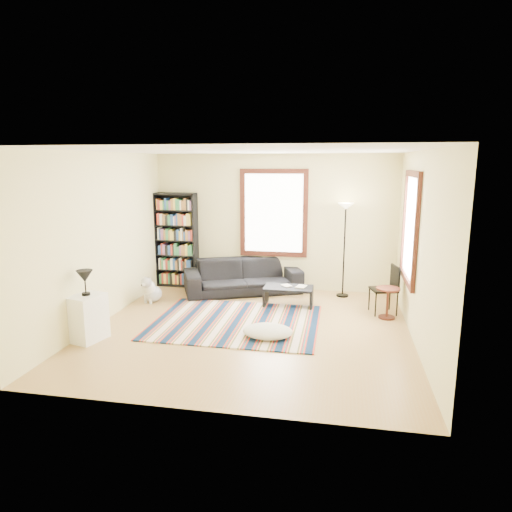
% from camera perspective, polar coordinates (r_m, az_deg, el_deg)
% --- Properties ---
extents(floor, '(5.00, 5.00, 0.10)m').
position_cam_1_polar(floor, '(7.43, -0.72, -9.50)').
color(floor, '#9F7C48').
rests_on(floor, ground).
extents(ceiling, '(5.00, 5.00, 0.10)m').
position_cam_1_polar(ceiling, '(6.93, -0.78, 13.47)').
color(ceiling, white).
rests_on(ceiling, floor).
extents(wall_back, '(5.00, 0.10, 2.80)m').
position_cam_1_polar(wall_back, '(9.52, 2.28, 4.23)').
color(wall_back, beige).
rests_on(wall_back, floor).
extents(wall_front, '(5.00, 0.10, 2.80)m').
position_cam_1_polar(wall_front, '(4.62, -7.01, -3.88)').
color(wall_front, beige).
rests_on(wall_front, floor).
extents(wall_left, '(0.10, 5.00, 2.80)m').
position_cam_1_polar(wall_left, '(7.94, -19.12, 2.09)').
color(wall_left, beige).
rests_on(wall_left, floor).
extents(wall_right, '(0.10, 5.00, 2.80)m').
position_cam_1_polar(wall_right, '(7.00, 20.17, 0.81)').
color(wall_right, beige).
rests_on(wall_right, floor).
extents(window_back, '(1.20, 0.06, 1.60)m').
position_cam_1_polar(window_back, '(9.42, 2.22, 5.37)').
color(window_back, white).
rests_on(window_back, wall_back).
extents(window_right, '(0.06, 1.20, 1.60)m').
position_cam_1_polar(window_right, '(7.74, 18.75, 3.39)').
color(window_right, white).
rests_on(window_right, wall_right).
extents(rug, '(2.73, 2.18, 0.02)m').
position_cam_1_polar(rug, '(7.71, -2.50, -8.23)').
color(rug, '#0C223F').
rests_on(rug, floor).
extents(sofa, '(1.78, 2.51, 0.68)m').
position_cam_1_polar(sofa, '(9.33, -1.64, -2.54)').
color(sofa, black).
rests_on(sofa, floor).
extents(bookshelf, '(0.90, 0.30, 2.00)m').
position_cam_1_polar(bookshelf, '(9.88, -9.93, 1.98)').
color(bookshelf, black).
rests_on(bookshelf, floor).
extents(coffee_table, '(1.00, 0.71, 0.36)m').
position_cam_1_polar(coffee_table, '(8.55, 4.07, -5.03)').
color(coffee_table, black).
rests_on(coffee_table, floor).
extents(book_a, '(0.25, 0.24, 0.02)m').
position_cam_1_polar(book_a, '(8.51, 3.42, -3.78)').
color(book_a, beige).
rests_on(book_a, coffee_table).
extents(book_b, '(0.22, 0.27, 0.02)m').
position_cam_1_polar(book_b, '(8.53, 5.13, -3.76)').
color(book_b, beige).
rests_on(book_b, coffee_table).
extents(floor_cushion, '(0.93, 0.83, 0.19)m').
position_cam_1_polar(floor_cushion, '(7.06, 1.48, -9.39)').
color(floor_cushion, beige).
rests_on(floor_cushion, floor).
extents(floor_lamp, '(0.34, 0.34, 1.86)m').
position_cam_1_polar(floor_lamp, '(9.10, 10.96, 0.68)').
color(floor_lamp, black).
rests_on(floor_lamp, floor).
extents(side_table, '(0.51, 0.51, 0.54)m').
position_cam_1_polar(side_table, '(8.14, 16.10, -5.67)').
color(side_table, '#3F190F').
rests_on(side_table, floor).
extents(folding_chair, '(0.51, 0.49, 0.86)m').
position_cam_1_polar(folding_chair, '(8.35, 15.65, -4.07)').
color(folding_chair, black).
rests_on(folding_chair, floor).
extents(white_cabinet, '(0.50, 0.58, 0.70)m').
position_cam_1_polar(white_cabinet, '(7.32, -20.27, -7.25)').
color(white_cabinet, white).
rests_on(white_cabinet, floor).
extents(table_lamp, '(0.29, 0.29, 0.38)m').
position_cam_1_polar(table_lamp, '(7.17, -20.58, -3.16)').
color(table_lamp, black).
rests_on(table_lamp, white_cabinet).
extents(dog, '(0.48, 0.59, 0.51)m').
position_cam_1_polar(dog, '(8.96, -12.79, -4.00)').
color(dog, silver).
rests_on(dog, floor).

